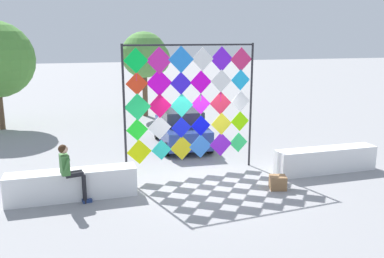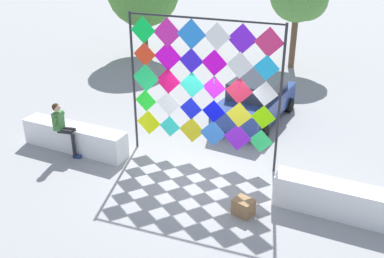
% 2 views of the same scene
% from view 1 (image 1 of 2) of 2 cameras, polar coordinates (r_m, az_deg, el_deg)
% --- Properties ---
extents(ground, '(120.00, 120.00, 0.00)m').
position_cam_1_polar(ground, '(12.25, 2.28, -7.45)').
color(ground, gray).
extents(plaza_ledge_left, '(3.41, 0.62, 0.79)m').
position_cam_1_polar(plaza_ledge_left, '(11.32, -16.73, -7.62)').
color(plaza_ledge_left, white).
rests_on(plaza_ledge_left, ground).
extents(plaza_ledge_right, '(3.41, 0.62, 0.79)m').
position_cam_1_polar(plaza_ledge_right, '(13.64, 18.58, -4.23)').
color(plaza_ledge_right, white).
rests_on(plaza_ledge_right, ground).
extents(kite_display_rack, '(4.27, 0.42, 4.10)m').
position_cam_1_polar(kite_display_rack, '(12.40, -0.19, 4.13)').
color(kite_display_rack, '#232328').
rests_on(kite_display_rack, ground).
extents(seated_vendor, '(0.77, 0.55, 1.64)m').
position_cam_1_polar(seated_vendor, '(10.75, -17.01, -5.45)').
color(seated_vendor, black).
rests_on(seated_vendor, ground).
extents(parked_car, '(2.05, 3.93, 1.49)m').
position_cam_1_polar(parked_car, '(15.98, -1.52, 0.27)').
color(parked_car, navy).
rests_on(parked_car, ground).
extents(cardboard_box_large, '(0.54, 0.50, 0.40)m').
position_cam_1_polar(cardboard_box_large, '(11.82, 12.18, -7.49)').
color(cardboard_box_large, olive).
rests_on(cardboard_box_large, ground).
extents(tree_palm_like, '(2.62, 2.50, 4.58)m').
position_cam_1_polar(tree_palm_like, '(22.05, -6.42, 10.35)').
color(tree_palm_like, brown).
rests_on(tree_palm_like, ground).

